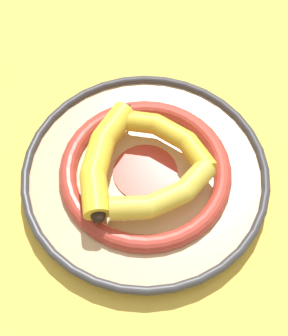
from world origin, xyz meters
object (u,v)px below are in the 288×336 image
decorative_bowl (144,175)px  banana_b (170,137)px  banana_a (162,197)px  banana_c (103,156)px

decorative_bowl → banana_b: 0.07m
banana_a → banana_b: banana_a is taller
decorative_bowl → banana_b: size_ratio=2.02×
banana_b → decorative_bowl: bearing=83.1°
decorative_bowl → banana_a: (0.03, 0.05, 0.04)m
banana_b → banana_c: banana_c is taller
banana_c → banana_b: bearing=120.4°
decorative_bowl → banana_a: 0.07m
banana_a → banana_b: bearing=56.2°
banana_a → banana_c: 0.11m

